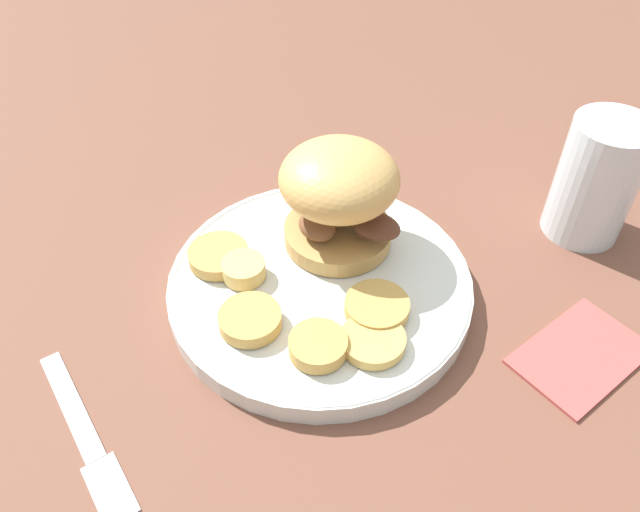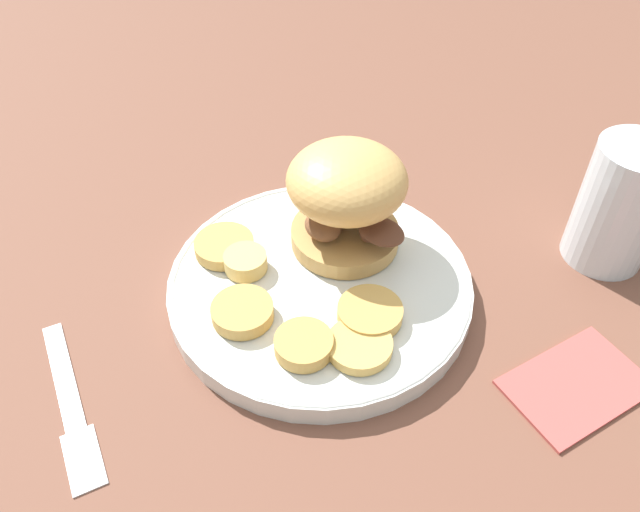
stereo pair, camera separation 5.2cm
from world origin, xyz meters
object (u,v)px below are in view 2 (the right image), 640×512
object	(u,v)px
dinner_plate	(320,284)
fork	(70,402)
sandwich	(347,195)
drinking_glass	(621,205)

from	to	relation	value
dinner_plate	fork	bearing A→B (deg)	85.18
sandwich	drinking_glass	size ratio (longest dim) A/B	1.02
dinner_plate	sandwich	size ratio (longest dim) A/B	2.16
fork	sandwich	bearing A→B (deg)	-88.93
dinner_plate	drinking_glass	distance (m)	0.27
dinner_plate	sandwich	distance (m)	0.08
sandwich	drinking_glass	distance (m)	0.24
dinner_plate	fork	world-z (taller)	dinner_plate
sandwich	fork	world-z (taller)	sandwich
dinner_plate	sandwich	bearing A→B (deg)	-62.59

